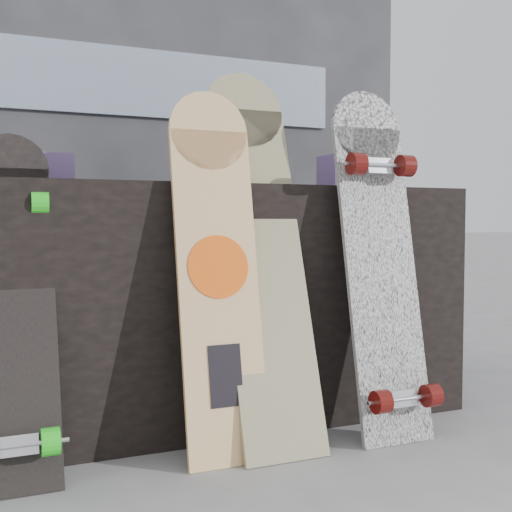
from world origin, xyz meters
name	(u,v)px	position (x,y,z in m)	size (l,w,h in m)	color
ground	(288,460)	(0.00, 0.00, 0.00)	(60.00, 60.00, 0.00)	slate
vendor_table	(227,301)	(0.00, 0.50, 0.40)	(1.60, 0.60, 0.80)	black
booth	(163,132)	(0.00, 1.35, 1.10)	(2.40, 0.22, 2.20)	#2D2E32
merch_box_purple	(43,169)	(-0.61, 0.55, 0.85)	(0.18, 0.12, 0.10)	#443C7B
merch_box_small	(342,173)	(0.42, 0.41, 0.86)	(0.14, 0.14, 0.12)	#443C7B
merch_box_flat	(233,182)	(0.08, 0.65, 0.83)	(0.22, 0.10, 0.06)	#D1B78C
longboard_geisha	(217,262)	(-0.17, 0.12, 0.57)	(0.24, 0.22, 1.07)	beige
longboard_celtic	(260,241)	(-0.01, 0.19, 0.62)	(0.26, 0.39, 1.17)	beige
longboard_cascadia	(381,255)	(0.37, 0.09, 0.58)	(0.25, 0.30, 1.11)	white
skateboard_dark	(14,297)	(-0.72, 0.19, 0.48)	(0.21, 0.38, 0.94)	black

